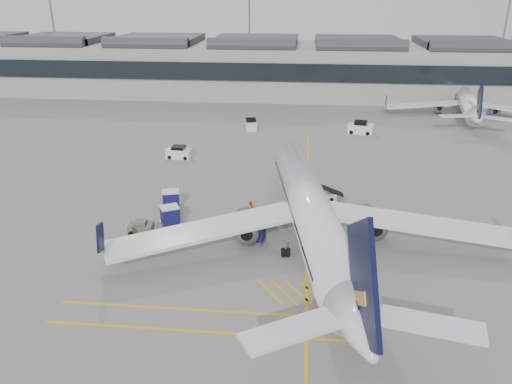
# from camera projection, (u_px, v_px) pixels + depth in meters

# --- Properties ---
(ground) EXTENTS (220.00, 220.00, 0.00)m
(ground) POSITION_uv_depth(u_px,v_px,m) (201.00, 246.00, 47.26)
(ground) COLOR gray
(ground) RESTS_ON ground
(terminal) EXTENTS (200.00, 20.45, 12.40)m
(terminal) POSITION_uv_depth(u_px,v_px,m) (265.00, 66.00, 111.01)
(terminal) COLOR #9E9E99
(terminal) RESTS_ON ground
(light_masts) EXTENTS (113.00, 0.60, 25.45)m
(light_masts) POSITION_uv_depth(u_px,v_px,m) (263.00, 23.00, 120.90)
(light_masts) COLOR slate
(light_masts) RESTS_ON ground
(apron_markings) EXTENTS (0.25, 60.00, 0.01)m
(apron_markings) POSITION_uv_depth(u_px,v_px,m) (308.00, 207.00, 55.53)
(apron_markings) COLOR gold
(apron_markings) RESTS_ON ground
(airliner_main) EXTENTS (37.52, 41.31, 11.05)m
(airliner_main) POSITION_uv_depth(u_px,v_px,m) (312.00, 214.00, 46.09)
(airliner_main) COLOR white
(airliner_main) RESTS_ON ground
(airliner_far) EXTENTS (29.98, 33.02, 8.84)m
(airliner_far) POSITION_uv_depth(u_px,v_px,m) (468.00, 103.00, 93.05)
(airliner_far) COLOR white
(airliner_far) RESTS_ON ground
(belt_loader) EXTENTS (5.05, 2.00, 2.03)m
(belt_loader) POSITION_uv_depth(u_px,v_px,m) (317.00, 194.00, 57.47)
(belt_loader) COLOR silver
(belt_loader) RESTS_ON ground
(baggage_cart_a) EXTENTS (1.83, 1.65, 1.61)m
(baggage_cart_a) POSITION_uv_depth(u_px,v_px,m) (267.00, 215.00, 51.56)
(baggage_cart_a) COLOR gray
(baggage_cart_a) RESTS_ON ground
(baggage_cart_b) EXTENTS (2.23, 1.96, 2.05)m
(baggage_cart_b) POSITION_uv_depth(u_px,v_px,m) (255.00, 231.00, 47.70)
(baggage_cart_b) COLOR gray
(baggage_cart_b) RESTS_ON ground
(baggage_cart_c) EXTENTS (2.24, 1.99, 2.03)m
(baggage_cart_c) POSITION_uv_depth(u_px,v_px,m) (171.00, 199.00, 54.89)
(baggage_cart_c) COLOR gray
(baggage_cart_c) RESTS_ON ground
(baggage_cart_d) EXTENTS (2.45, 2.31, 2.04)m
(baggage_cart_d) POSITION_uv_depth(u_px,v_px,m) (170.00, 215.00, 51.00)
(baggage_cart_d) COLOR gray
(baggage_cart_d) RESTS_ON ground
(ramp_agent_a) EXTENTS (0.76, 0.68, 1.76)m
(ramp_agent_a) POSITION_uv_depth(u_px,v_px,m) (284.00, 216.00, 51.30)
(ramp_agent_a) COLOR #EB5C0C
(ramp_agent_a) RESTS_ON ground
(ramp_agent_b) EXTENTS (1.09, 1.09, 1.78)m
(ramp_agent_b) POSITION_uv_depth(u_px,v_px,m) (250.00, 209.00, 52.91)
(ramp_agent_b) COLOR orange
(ramp_agent_b) RESTS_ON ground
(pushback_tug) EXTENTS (2.48, 1.66, 1.33)m
(pushback_tug) POSITION_uv_depth(u_px,v_px,m) (141.00, 228.00, 49.50)
(pushback_tug) COLOR #53574A
(pushback_tug) RESTS_ON ground
(safety_cone_nose) EXTENTS (0.36, 0.36, 0.50)m
(safety_cone_nose) POSITION_uv_depth(u_px,v_px,m) (309.00, 165.00, 67.72)
(safety_cone_nose) COLOR #F24C0A
(safety_cone_nose) RESTS_ON ground
(safety_cone_engine) EXTENTS (0.33, 0.33, 0.46)m
(safety_cone_engine) POSITION_uv_depth(u_px,v_px,m) (377.00, 214.00, 53.20)
(safety_cone_engine) COLOR #F24C0A
(safety_cone_engine) RESTS_ON ground
(service_van_left) EXTENTS (3.61, 2.00, 1.79)m
(service_van_left) POSITION_uv_depth(u_px,v_px,m) (179.00, 153.00, 71.01)
(service_van_left) COLOR silver
(service_van_left) RESTS_ON ground
(service_van_mid) EXTENTS (2.53, 3.91, 1.86)m
(service_van_mid) POSITION_uv_depth(u_px,v_px,m) (251.00, 124.00, 85.27)
(service_van_mid) COLOR silver
(service_van_mid) RESTS_ON ground
(service_van_right) EXTENTS (4.38, 2.83, 2.08)m
(service_van_right) POSITION_uv_depth(u_px,v_px,m) (360.00, 128.00, 82.78)
(service_van_right) COLOR silver
(service_van_right) RESTS_ON ground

